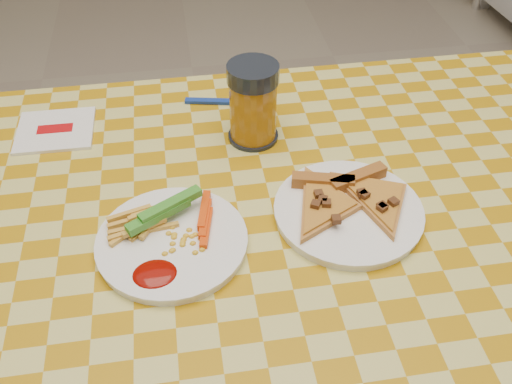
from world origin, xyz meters
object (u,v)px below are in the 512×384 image
table (244,269)px  plate_left (172,243)px  drink_glass (253,104)px  plate_right (348,212)px

table → plate_left: size_ratio=6.20×
plate_left → drink_glass: (0.15, 0.23, 0.06)m
plate_left → drink_glass: 0.28m
plate_right → drink_glass: drink_glass is taller
plate_left → drink_glass: drink_glass is taller
plate_left → plate_right: size_ratio=0.96×
plate_left → drink_glass: bearing=57.0°
table → plate_right: size_ratio=5.97×
table → drink_glass: (0.05, 0.23, 0.14)m
table → plate_left: bearing=-177.2°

